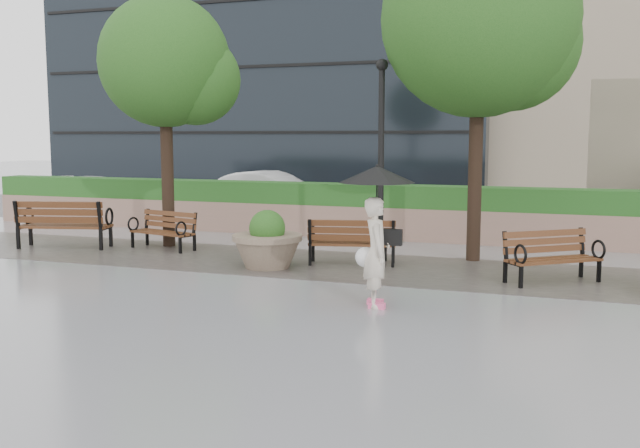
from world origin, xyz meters
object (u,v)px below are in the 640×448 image
(bench_0, at_px, (65,234))
(car_left, at_px, (97,195))
(bench_1, at_px, (163,238))
(car_right, at_px, (271,194))
(bench_2, at_px, (352,251))
(planter_left, at_px, (267,245))
(bench_3, at_px, (552,268))
(lamppost, at_px, (381,174))
(pedestrian, at_px, (376,222))

(bench_0, xyz_separation_m, car_left, (-4.09, 6.63, 0.28))
(bench_1, relative_size, car_right, 0.39)
(bench_2, bearing_deg, planter_left, 19.02)
(bench_0, xyz_separation_m, bench_1, (2.23, 0.59, -0.07))
(bench_1, bearing_deg, bench_3, 7.82)
(bench_3, xyz_separation_m, lamppost, (-3.39, 1.09, 1.53))
(bench_1, relative_size, planter_left, 1.24)
(car_right, distance_m, pedestrian, 12.48)
(planter_left, relative_size, car_left, 0.33)
(planter_left, height_order, car_left, car_left)
(pedestrian, bearing_deg, bench_2, 2.46)
(bench_1, bearing_deg, bench_0, -151.37)
(planter_left, distance_m, pedestrian, 3.73)
(car_left, bearing_deg, lamppost, -109.46)
(planter_left, distance_m, lamppost, 2.74)
(bench_0, xyz_separation_m, lamppost, (7.25, 0.78, 1.47))
(bench_3, height_order, car_left, car_left)
(bench_1, distance_m, car_left, 8.75)
(planter_left, bearing_deg, car_right, 113.24)
(bench_0, height_order, pedestrian, pedestrian)
(planter_left, bearing_deg, bench_2, 31.86)
(lamppost, distance_m, car_left, 12.81)
(planter_left, xyz_separation_m, car_left, (-9.47, 7.32, 0.16))
(bench_3, bearing_deg, car_left, 116.38)
(bench_3, relative_size, car_left, 0.41)
(bench_1, height_order, bench_3, bench_3)
(car_left, distance_m, pedestrian, 15.63)
(bench_0, bearing_deg, planter_left, 158.30)
(bench_1, distance_m, car_right, 7.13)
(bench_0, xyz_separation_m, car_right, (1.78, 7.69, 0.39))
(lamppost, bearing_deg, pedestrian, -75.96)
(planter_left, height_order, car_right, car_right)
(bench_1, bearing_deg, bench_2, 9.06)
(bench_1, height_order, pedestrian, pedestrian)
(planter_left, distance_m, car_left, 11.98)
(bench_1, distance_m, bench_2, 4.61)
(lamppost, bearing_deg, bench_2, -125.90)
(car_left, distance_m, car_right, 5.97)
(bench_2, xyz_separation_m, pedestrian, (1.37, -3.21, 1.01))
(bench_2, bearing_deg, bench_0, -11.15)
(lamppost, bearing_deg, car_right, 128.36)
(pedestrian, bearing_deg, bench_0, 49.21)
(bench_2, height_order, car_right, car_right)
(bench_2, bearing_deg, car_left, -43.31)
(bench_2, relative_size, car_right, 0.42)
(car_right, xyz_separation_m, pedestrian, (6.41, -10.69, 0.57))
(bench_1, distance_m, pedestrian, 7.04)
(bench_0, xyz_separation_m, bench_3, (10.64, -0.31, -0.06))
(bench_3, distance_m, lamppost, 3.88)
(bench_1, distance_m, bench_3, 8.45)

